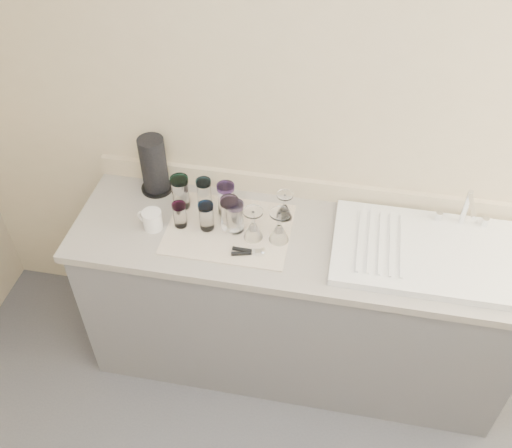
% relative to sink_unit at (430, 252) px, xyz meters
% --- Properties ---
extents(room_envelope, '(3.54, 3.50, 2.52)m').
position_rel_sink_unit_xyz_m(room_envelope, '(-0.55, -1.20, 0.64)').
color(room_envelope, '#49494E').
rests_on(room_envelope, ground).
extents(counter_unit, '(2.06, 0.62, 0.90)m').
position_rel_sink_unit_xyz_m(counter_unit, '(-0.55, -0.00, -0.47)').
color(counter_unit, slate).
rests_on(counter_unit, ground).
extents(sink_unit, '(0.82, 0.50, 0.22)m').
position_rel_sink_unit_xyz_m(sink_unit, '(0.00, 0.00, 0.00)').
color(sink_unit, white).
rests_on(sink_unit, counter_unit).
extents(dish_towel, '(0.55, 0.42, 0.01)m').
position_rel_sink_unit_xyz_m(dish_towel, '(-0.88, -0.01, -0.02)').
color(dish_towel, white).
rests_on(dish_towel, counter_unit).
extents(tumbler_teal, '(0.08, 0.08, 0.16)m').
position_rel_sink_unit_xyz_m(tumbler_teal, '(-1.13, 0.10, 0.07)').
color(tumbler_teal, white).
rests_on(tumbler_teal, dish_towel).
extents(tumbler_cyan, '(0.07, 0.07, 0.14)m').
position_rel_sink_unit_xyz_m(tumbler_cyan, '(-1.02, 0.13, 0.06)').
color(tumbler_cyan, white).
rests_on(tumbler_cyan, dish_towel).
extents(tumbler_purple, '(0.08, 0.08, 0.16)m').
position_rel_sink_unit_xyz_m(tumbler_purple, '(-0.91, 0.10, 0.07)').
color(tumbler_purple, white).
rests_on(tumbler_purple, dish_towel).
extents(tumbler_magenta, '(0.06, 0.06, 0.12)m').
position_rel_sink_unit_xyz_m(tumbler_magenta, '(-1.10, -0.03, 0.05)').
color(tumbler_magenta, white).
rests_on(tumbler_magenta, dish_towel).
extents(tumbler_blue, '(0.07, 0.07, 0.14)m').
position_rel_sink_unit_xyz_m(tumbler_blue, '(-0.98, -0.02, 0.06)').
color(tumbler_blue, white).
rests_on(tumbler_blue, dish_towel).
extents(tumbler_lavender, '(0.08, 0.08, 0.16)m').
position_rel_sink_unit_xyz_m(tumbler_lavender, '(-0.87, 0.00, 0.07)').
color(tumbler_lavender, white).
rests_on(tumbler_lavender, dish_towel).
extents(tumbler_extra, '(0.08, 0.08, 0.15)m').
position_rel_sink_unit_xyz_m(tumbler_extra, '(-0.85, -0.01, 0.07)').
color(tumbler_extra, white).
rests_on(tumbler_extra, dish_towel).
extents(goblet_back_right, '(0.07, 0.07, 0.13)m').
position_rel_sink_unit_xyz_m(goblet_back_right, '(-0.65, 0.11, 0.03)').
color(goblet_back_right, white).
rests_on(goblet_back_right, dish_towel).
extents(goblet_front_left, '(0.09, 0.09, 0.15)m').
position_rel_sink_unit_xyz_m(goblet_front_left, '(-0.76, -0.04, 0.04)').
color(goblet_front_left, white).
rests_on(goblet_front_left, dish_towel).
extents(goblet_front_right, '(0.09, 0.09, 0.16)m').
position_rel_sink_unit_xyz_m(goblet_front_right, '(-0.65, -0.03, 0.04)').
color(goblet_front_right, white).
rests_on(goblet_front_right, dish_towel).
extents(can_opener, '(0.14, 0.06, 0.02)m').
position_rel_sink_unit_xyz_m(can_opener, '(-0.76, -0.14, -0.00)').
color(can_opener, silver).
rests_on(can_opener, dish_towel).
extents(white_mug, '(0.13, 0.11, 0.09)m').
position_rel_sink_unit_xyz_m(white_mug, '(-1.22, -0.06, 0.03)').
color(white_mug, white).
rests_on(white_mug, counter_unit).
extents(paper_towel_roll, '(0.15, 0.15, 0.29)m').
position_rel_sink_unit_xyz_m(paper_towel_roll, '(-1.28, 0.21, 0.12)').
color(paper_towel_roll, black).
rests_on(paper_towel_roll, counter_unit).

